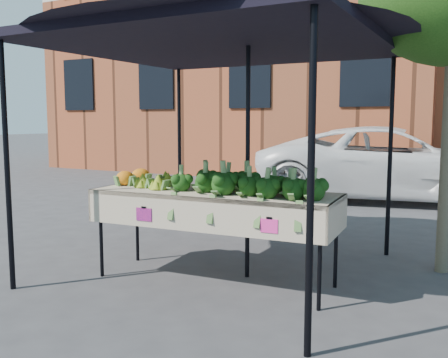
% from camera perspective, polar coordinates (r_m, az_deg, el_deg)
% --- Properties ---
extents(ground, '(90.00, 90.00, 0.00)m').
position_cam_1_polar(ground, '(4.93, 0.27, -12.05)').
color(ground, '#363639').
extents(table, '(2.45, 0.95, 0.90)m').
position_cam_1_polar(table, '(4.93, -1.10, -6.61)').
color(table, '#C4B299').
rests_on(table, ground).
extents(canopy, '(3.16, 3.16, 2.74)m').
position_cam_1_polar(canopy, '(5.19, -0.40, 4.34)').
color(canopy, black).
rests_on(canopy, ground).
extents(broccoli_heap, '(1.55, 0.58, 0.27)m').
position_cam_1_polar(broccoli_heap, '(4.68, 2.88, -0.04)').
color(broccoli_heap, '#0C350F').
rests_on(broccoli_heap, table).
extents(romanesco_cluster, '(0.44, 0.58, 0.21)m').
position_cam_1_polar(romanesco_cluster, '(5.21, -7.33, 0.25)').
color(romanesco_cluster, '#9AA822').
rests_on(romanesco_cluster, table).
extents(cauliflower_pair, '(0.24, 0.44, 0.19)m').
position_cam_1_polar(cauliflower_pair, '(5.46, -10.32, 0.38)').
color(cauliflower_pair, orange).
rests_on(cauliflower_pair, table).
extents(vehicle, '(1.91, 2.66, 5.25)m').
position_cam_1_polar(vehicle, '(10.48, 18.95, 12.07)').
color(vehicle, white).
rests_on(vehicle, ground).
extents(building_left, '(12.00, 8.00, 9.00)m').
position_cam_1_polar(building_left, '(17.89, 4.14, 16.08)').
color(building_left, brown).
rests_on(building_left, ground).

